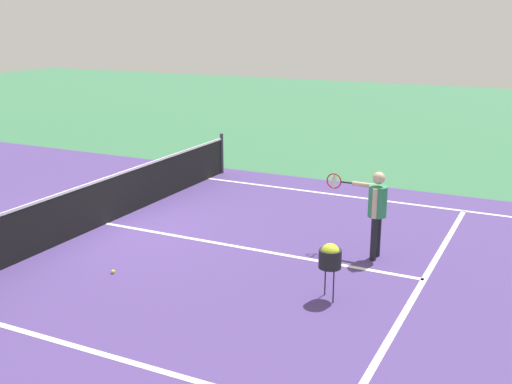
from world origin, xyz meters
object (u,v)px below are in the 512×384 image
at_px(ball_hopper, 330,256).
at_px(tennis_ball_near_net, 113,272).
at_px(net, 105,200).
at_px(player_near, 376,205).

xyz_separation_m(ball_hopper, tennis_ball_near_net, (-0.66, 3.50, -0.64)).
bearing_deg(ball_hopper, net, 75.74).
bearing_deg(player_near, tennis_ball_near_net, 125.43).
height_order(net, ball_hopper, net).
bearing_deg(ball_hopper, tennis_ball_near_net, 100.71).
relative_size(net, player_near, 6.30).
height_order(player_near, tennis_ball_near_net, player_near).
bearing_deg(tennis_ball_near_net, player_near, -54.57).
bearing_deg(player_near, net, 96.14).
distance_m(net, player_near, 5.45).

